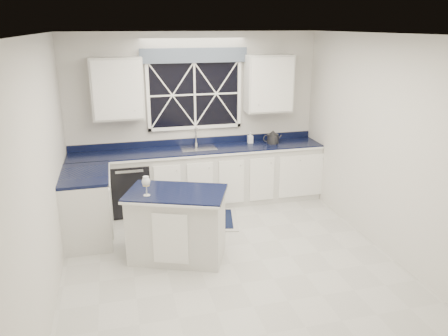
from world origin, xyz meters
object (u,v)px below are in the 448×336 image
object	(u,v)px
faucet	(196,136)
wine_glass	(146,182)
dishwasher	(130,186)
kettle	(273,138)
soap_bottle	(250,138)
island	(177,224)

from	to	relation	value
faucet	wine_glass	xyz separation A→B (m)	(-0.95, -1.84, -0.06)
dishwasher	kettle	bearing A→B (deg)	0.14
kettle	dishwasher	bearing A→B (deg)	-168.63
soap_bottle	faucet	bearing A→B (deg)	175.19
wine_glass	dishwasher	bearing A→B (deg)	95.19
faucet	kettle	world-z (taller)	faucet
island	soap_bottle	world-z (taller)	soap_bottle
island	kettle	distance (m)	2.51
island	kettle	bearing A→B (deg)	62.99
dishwasher	island	world-z (taller)	island
island	wine_glass	xyz separation A→B (m)	(-0.35, -0.04, 0.60)
faucet	island	xyz separation A→B (m)	(-0.60, -1.79, -0.66)
faucet	wine_glass	distance (m)	2.07
faucet	island	distance (m)	2.00
soap_bottle	kettle	bearing A→B (deg)	-18.24
faucet	soap_bottle	distance (m)	0.89
wine_glass	soap_bottle	world-z (taller)	soap_bottle
wine_glass	soap_bottle	distance (m)	2.54
island	soap_bottle	distance (m)	2.35
dishwasher	island	bearing A→B (deg)	-72.66
island	wine_glass	bearing A→B (deg)	-151.63
faucet	island	bearing A→B (deg)	-108.50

